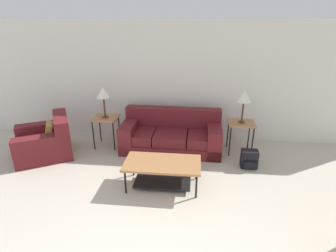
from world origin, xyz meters
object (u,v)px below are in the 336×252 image
object	(u,v)px
side_table_right	(241,126)
side_table_left	(106,121)
armchair	(46,142)
table_lamp_right	(244,97)
table_lamp_left	(103,93)
backpack	(249,159)
coffee_table	(162,168)
couch	(172,136)

from	to	relation	value
side_table_right	side_table_left	bearing A→B (deg)	180.00
armchair	table_lamp_right	bearing A→B (deg)	7.82
table_lamp_left	backpack	bearing A→B (deg)	-12.05
side_table_right	table_lamp_right	xyz separation A→B (m)	(-0.00, -0.00, 0.60)
side_table_left	side_table_right	distance (m)	2.82
table_lamp_right	coffee_table	bearing A→B (deg)	-135.68
armchair	coffee_table	size ratio (longest dim) A/B	1.13
armchair	backpack	bearing A→B (deg)	-1.23
table_lamp_left	backpack	size ratio (longest dim) A/B	1.90
coffee_table	side_table_left	world-z (taller)	side_table_left
coffee_table	table_lamp_left	world-z (taller)	table_lamp_left
table_lamp_left	table_lamp_right	bearing A→B (deg)	0.00
table_lamp_right	backpack	xyz separation A→B (m)	(0.10, -0.62, -1.01)
couch	side_table_left	size ratio (longest dim) A/B	3.15
table_lamp_left	table_lamp_right	xyz separation A→B (m)	(2.82, 0.00, 0.00)
coffee_table	side_table_right	world-z (taller)	side_table_right
couch	table_lamp_right	xyz separation A→B (m)	(1.41, -0.01, 0.89)
backpack	table_lamp_right	bearing A→B (deg)	98.97
couch	table_lamp_right	distance (m)	1.66
backpack	table_lamp_left	bearing A→B (deg)	167.95
armchair	table_lamp_left	world-z (taller)	table_lamp_left
side_table_right	table_lamp_left	xyz separation A→B (m)	(-2.82, -0.00, 0.60)
couch	armchair	distance (m)	2.55
table_lamp_left	table_lamp_right	world-z (taller)	same
armchair	side_table_left	distance (m)	1.25
side_table_right	coffee_table	bearing A→B (deg)	-135.68
couch	side_table_left	xyz separation A→B (m)	(-1.41, -0.01, 0.29)
coffee_table	table_lamp_right	xyz separation A→B (m)	(1.42, 1.39, 0.85)
side_table_left	backpack	xyz separation A→B (m)	(2.92, -0.62, -0.41)
side_table_right	table_lamp_left	world-z (taller)	table_lamp_left
armchair	backpack	distance (m)	4.00
couch	armchair	world-z (taller)	couch
armchair	table_lamp_left	xyz separation A→B (m)	(1.08, 0.54, 0.90)
coffee_table	armchair	bearing A→B (deg)	160.98
armchair	side_table_right	size ratio (longest dim) A/B	2.10
side_table_right	table_lamp_left	distance (m)	2.88
table_lamp_right	armchair	bearing A→B (deg)	-172.18
couch	side_table_left	distance (m)	1.44
armchair	coffee_table	xyz separation A→B (m)	(2.48, -0.85, 0.04)
side_table_right	backpack	bearing A→B (deg)	-81.03
table_lamp_right	side_table_left	bearing A→B (deg)	180.00
armchair	backpack	world-z (taller)	armchair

